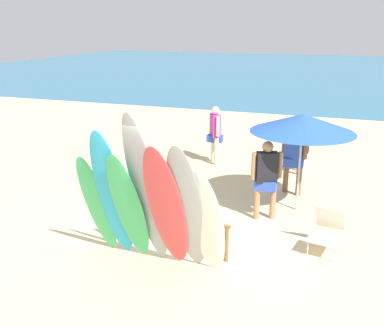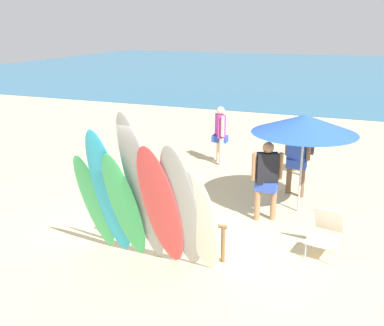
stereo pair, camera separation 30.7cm
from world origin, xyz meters
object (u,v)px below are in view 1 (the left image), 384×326
at_px(surfboard_grey_3, 146,193).
at_px(surfboard_grey_5, 188,211).
at_px(beachgoer_midbeach, 266,175).
at_px(beach_umbrella, 303,123).
at_px(surfboard_green_2, 129,209).
at_px(beachgoer_strolling, 215,131).
at_px(surfboard_red_4, 167,210).
at_px(beach_chair_red, 327,228).
at_px(surfboard_white_6, 206,223).
at_px(beachgoer_by_water, 294,153).
at_px(surfboard_teal_1, 113,197).
at_px(beachgoer_near_rack, 302,141).
at_px(surfboard_green_0, 97,205).
at_px(surfboard_rack, 166,224).

height_order(surfboard_grey_3, surfboard_grey_5, surfboard_grey_3).
relative_size(beachgoer_midbeach, beach_umbrella, 0.77).
bearing_deg(surfboard_green_2, surfboard_grey_5, -0.76).
relative_size(surfboard_grey_3, beachgoer_strolling, 1.72).
xyz_separation_m(surfboard_red_4, beach_chair_red, (2.32, 1.71, -0.73)).
distance_m(surfboard_green_2, beach_chair_red, 3.47).
relative_size(surfboard_green_2, surfboard_red_4, 0.90).
bearing_deg(beachgoer_strolling, surfboard_white_6, 163.25).
bearing_deg(beach_chair_red, surfboard_green_2, -140.77).
relative_size(beachgoer_by_water, beach_umbrella, 0.81).
xyz_separation_m(surfboard_teal_1, surfboard_grey_3, (0.59, -0.00, 0.14)).
relative_size(surfboard_green_2, beachgoer_strolling, 1.34).
distance_m(beachgoer_near_rack, beach_umbrella, 2.72).
bearing_deg(beachgoer_near_rack, beach_umbrella, 12.40).
bearing_deg(surfboard_teal_1, surfboard_white_6, -2.02).
distance_m(surfboard_red_4, surfboard_white_6, 0.63).
relative_size(surfboard_green_0, beachgoer_by_water, 1.16).
height_order(beachgoer_by_water, beachgoer_strolling, beachgoer_by_water).
height_order(beachgoer_near_rack, beach_chair_red, beachgoer_near_rack).
height_order(surfboard_red_4, surfboard_grey_5, surfboard_grey_5).
distance_m(surfboard_rack, beach_umbrella, 3.53).
relative_size(surfboard_teal_1, surfboard_grey_5, 1.02).
distance_m(surfboard_teal_1, beach_chair_red, 3.74).
xyz_separation_m(surfboard_grey_3, beachgoer_by_water, (1.79, 4.20, -0.35)).
bearing_deg(beachgoer_midbeach, beachgoer_strolling, 99.22).
bearing_deg(surfboard_rack, surfboard_green_2, -118.24).
relative_size(surfboard_teal_1, beach_chair_red, 3.16).
distance_m(surfboard_white_6, beach_chair_red, 2.40).
height_order(surfboard_rack, beachgoer_by_water, beachgoer_by_water).
relative_size(surfboard_green_2, beachgoer_midbeach, 1.35).
bearing_deg(beachgoer_by_water, beachgoer_near_rack, 113.42).
bearing_deg(surfboard_red_4, surfboard_white_6, 13.23).
height_order(surfboard_green_0, beachgoer_by_water, surfboard_green_0).
relative_size(surfboard_teal_1, beach_umbrella, 1.20).
height_order(surfboard_green_2, beach_chair_red, surfboard_green_2).
height_order(surfboard_grey_5, surfboard_white_6, surfboard_grey_5).
relative_size(surfboard_grey_5, beach_umbrella, 1.17).
xyz_separation_m(surfboard_teal_1, surfboard_red_4, (0.95, -0.07, -0.06)).
xyz_separation_m(surfboard_rack, surfboard_grey_3, (-0.03, -0.69, 0.84)).
bearing_deg(beach_umbrella, surfboard_green_2, -125.72).
xyz_separation_m(surfboard_green_0, beachgoer_near_rack, (2.78, 5.65, -0.08)).
height_order(surfboard_grey_5, beachgoer_strolling, surfboard_grey_5).
xyz_separation_m(surfboard_teal_1, surfboard_grey_5, (1.27, -0.03, -0.05)).
distance_m(beachgoer_near_rack, beachgoer_by_water, 1.58).
xyz_separation_m(beach_chair_red, beach_umbrella, (-0.68, 1.63, 1.49)).
xyz_separation_m(surfboard_green_0, surfboard_grey_5, (1.65, -0.17, 0.20)).
height_order(surfboard_red_4, beach_umbrella, surfboard_red_4).
xyz_separation_m(surfboard_green_0, surfboard_red_4, (1.33, -0.20, 0.19)).
bearing_deg(surfboard_green_0, surfboard_green_2, -4.15).
relative_size(surfboard_green_0, surfboard_grey_5, 0.81).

